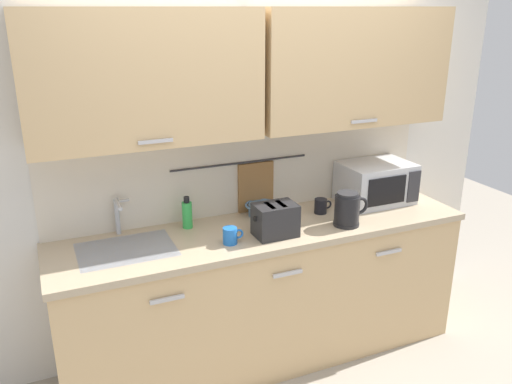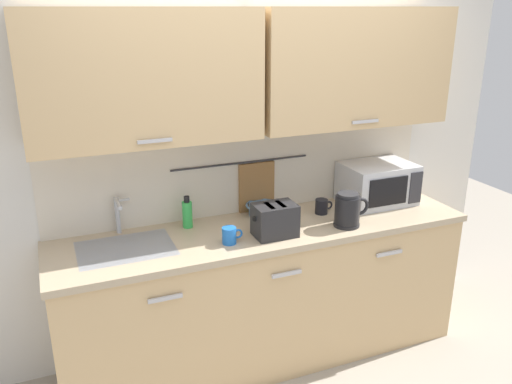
{
  "view_description": "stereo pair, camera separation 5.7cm",
  "coord_description": "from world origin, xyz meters",
  "px_view_note": "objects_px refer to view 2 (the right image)",
  "views": [
    {
      "loc": [
        -1.21,
        -2.35,
        2.15
      ],
      "look_at": [
        -0.04,
        0.33,
        1.12
      ],
      "focal_mm": 37.01,
      "sensor_mm": 36.0,
      "label": 1
    },
    {
      "loc": [
        -1.15,
        -2.37,
        2.15
      ],
      "look_at": [
        -0.04,
        0.33,
        1.12
      ],
      "focal_mm": 37.01,
      "sensor_mm": 36.0,
      "label": 2
    }
  ],
  "objects_px": {
    "toaster": "(275,220)",
    "mug_by_kettle": "(322,206)",
    "microwave": "(377,183)",
    "dish_soap_bottle": "(187,214)",
    "electric_kettle": "(348,210)",
    "mixing_bowl": "(262,209)",
    "mug_near_sink": "(230,235)"
  },
  "relations": [
    {
      "from": "dish_soap_bottle",
      "to": "mixing_bowl",
      "type": "height_order",
      "value": "dish_soap_bottle"
    },
    {
      "from": "mixing_bowl",
      "to": "mug_by_kettle",
      "type": "relative_size",
      "value": 1.78
    },
    {
      "from": "toaster",
      "to": "dish_soap_bottle",
      "type": "bearing_deg",
      "value": 144.27
    },
    {
      "from": "microwave",
      "to": "mixing_bowl",
      "type": "distance_m",
      "value": 0.81
    },
    {
      "from": "electric_kettle",
      "to": "toaster",
      "type": "distance_m",
      "value": 0.47
    },
    {
      "from": "mixing_bowl",
      "to": "toaster",
      "type": "distance_m",
      "value": 0.32
    },
    {
      "from": "microwave",
      "to": "mug_by_kettle",
      "type": "height_order",
      "value": "microwave"
    },
    {
      "from": "dish_soap_bottle",
      "to": "mixing_bowl",
      "type": "relative_size",
      "value": 0.92
    },
    {
      "from": "toaster",
      "to": "mug_by_kettle",
      "type": "height_order",
      "value": "toaster"
    },
    {
      "from": "microwave",
      "to": "mixing_bowl",
      "type": "height_order",
      "value": "microwave"
    },
    {
      "from": "microwave",
      "to": "dish_soap_bottle",
      "type": "xyz_separation_m",
      "value": [
        -1.29,
        0.07,
        -0.05
      ]
    },
    {
      "from": "electric_kettle",
      "to": "toaster",
      "type": "relative_size",
      "value": 0.89
    },
    {
      "from": "microwave",
      "to": "mixing_bowl",
      "type": "relative_size",
      "value": 2.15
    },
    {
      "from": "microwave",
      "to": "dish_soap_bottle",
      "type": "distance_m",
      "value": 1.29
    },
    {
      "from": "mug_near_sink",
      "to": "mixing_bowl",
      "type": "height_order",
      "value": "mug_near_sink"
    },
    {
      "from": "microwave",
      "to": "mug_near_sink",
      "type": "relative_size",
      "value": 3.83
    },
    {
      "from": "electric_kettle",
      "to": "mixing_bowl",
      "type": "distance_m",
      "value": 0.54
    },
    {
      "from": "microwave",
      "to": "mug_by_kettle",
      "type": "distance_m",
      "value": 0.45
    },
    {
      "from": "mug_near_sink",
      "to": "mug_by_kettle",
      "type": "xyz_separation_m",
      "value": [
        0.69,
        0.2,
        0.0
      ]
    },
    {
      "from": "electric_kettle",
      "to": "mug_near_sink",
      "type": "bearing_deg",
      "value": 177.54
    },
    {
      "from": "mixing_bowl",
      "to": "mug_near_sink",
      "type": "bearing_deg",
      "value": -136.45
    },
    {
      "from": "toaster",
      "to": "mixing_bowl",
      "type": "bearing_deg",
      "value": 80.06
    },
    {
      "from": "toaster",
      "to": "electric_kettle",
      "type": "bearing_deg",
      "value": -4.18
    },
    {
      "from": "mug_near_sink",
      "to": "toaster",
      "type": "height_order",
      "value": "toaster"
    },
    {
      "from": "microwave",
      "to": "mug_by_kettle",
      "type": "relative_size",
      "value": 3.83
    },
    {
      "from": "toaster",
      "to": "mug_by_kettle",
      "type": "relative_size",
      "value": 2.13
    },
    {
      "from": "mug_near_sink",
      "to": "dish_soap_bottle",
      "type": "bearing_deg",
      "value": 116.45
    },
    {
      "from": "microwave",
      "to": "mug_near_sink",
      "type": "height_order",
      "value": "microwave"
    },
    {
      "from": "electric_kettle",
      "to": "toaster",
      "type": "height_order",
      "value": "electric_kettle"
    },
    {
      "from": "dish_soap_bottle",
      "to": "mug_by_kettle",
      "type": "bearing_deg",
      "value": -7.43
    },
    {
      "from": "dish_soap_bottle",
      "to": "microwave",
      "type": "bearing_deg",
      "value": -3.14
    },
    {
      "from": "dish_soap_bottle",
      "to": "mug_near_sink",
      "type": "distance_m",
      "value": 0.35
    }
  ]
}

